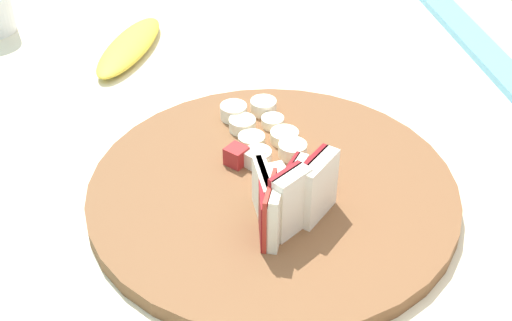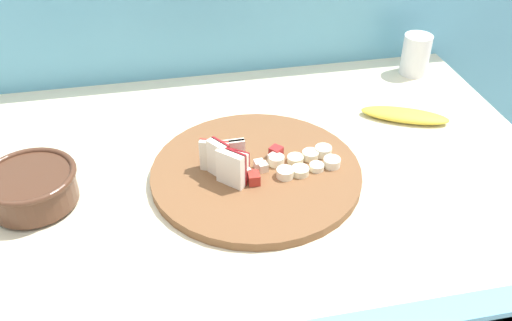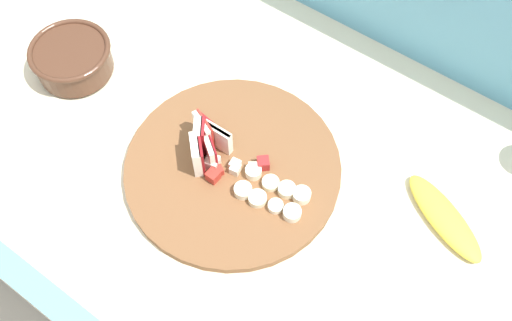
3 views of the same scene
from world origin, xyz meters
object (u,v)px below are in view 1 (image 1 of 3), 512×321
(banana_slice_rows, at_px, (261,130))
(banana_peel, at_px, (129,47))
(apple_wedge_fan, at_px, (287,198))
(apple_dice_pile, at_px, (279,175))
(cutting_board, at_px, (273,192))

(banana_slice_rows, bearing_deg, banana_peel, 28.08)
(apple_wedge_fan, height_order, apple_dice_pile, apple_wedge_fan)
(cutting_board, relative_size, apple_dice_pile, 3.80)
(cutting_board, bearing_deg, banana_slice_rows, -3.92)
(apple_wedge_fan, bearing_deg, banana_peel, 18.04)
(apple_dice_pile, height_order, banana_slice_rows, apple_dice_pile)
(banana_peel, bearing_deg, banana_slice_rows, -151.92)
(cutting_board, relative_size, apple_wedge_fan, 4.34)
(banana_slice_rows, xyz_separation_m, banana_peel, (0.24, 0.13, -0.01))
(apple_wedge_fan, height_order, banana_slice_rows, apple_wedge_fan)
(cutting_board, relative_size, banana_slice_rows, 3.00)
(apple_dice_pile, bearing_deg, banana_peel, 21.93)
(banana_slice_rows, height_order, banana_peel, banana_slice_rows)
(apple_wedge_fan, bearing_deg, banana_slice_rows, -1.97)
(cutting_board, relative_size, banana_peel, 2.10)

